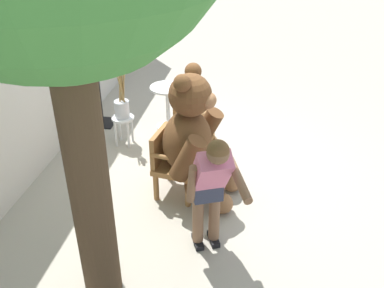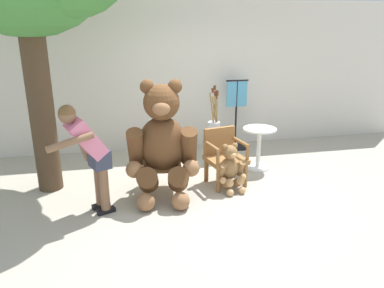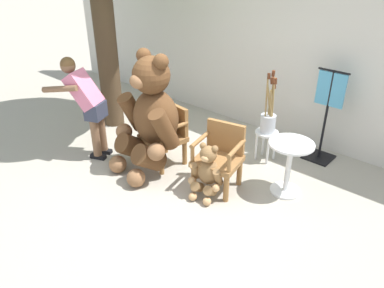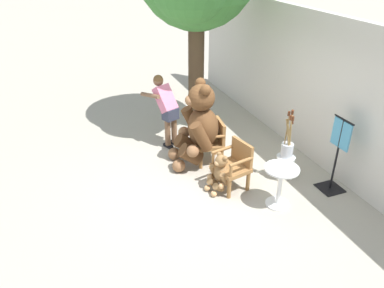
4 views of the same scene
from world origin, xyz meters
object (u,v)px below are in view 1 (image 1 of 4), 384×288
teddy_bear_small (206,133)px  person_visitor (211,183)px  brush_bucket (122,104)px  teddy_bear_large (194,138)px  clothing_display_stand (99,83)px  wooden_chair_right (187,125)px  white_stool (123,123)px  round_side_table (168,103)px  wooden_chair_left (173,161)px

teddy_bear_small → person_visitor: 2.08m
person_visitor → brush_bucket: (2.07, 1.60, -0.23)m
teddy_bear_large → clothing_display_stand: 2.50m
person_visitor → wooden_chair_right: bearing=16.9°
person_visitor → white_stool: (2.06, 1.60, -0.54)m
person_visitor → round_side_table: (2.71, 1.05, -0.45)m
wooden_chair_right → clothing_display_stand: size_ratio=0.63×
teddy_bear_small → person_visitor: size_ratio=0.49×
person_visitor → brush_bucket: person_visitor is taller
wooden_chair_right → person_visitor: size_ratio=0.57×
teddy_bear_small → white_stool: bearing=86.5°
teddy_bear_large → person_visitor: bearing=-161.5°
teddy_bear_large → white_stool: 1.74m
wooden_chair_right → teddy_bear_large: teddy_bear_large is taller
teddy_bear_large → white_stool: size_ratio=3.67×
wooden_chair_right → round_side_table: 0.88m
wooden_chair_left → round_side_table: (1.71, 0.45, -0.01)m
white_stool → clothing_display_stand: 0.91m
clothing_display_stand → wooden_chair_right: bearing=-113.9°
brush_bucket → teddy_bear_small: bearing=-93.7°
brush_bucket → white_stool: bearing=129.0°
white_stool → brush_bucket: brush_bucket is taller
white_stool → brush_bucket: 0.32m
brush_bucket → round_side_table: 0.87m
teddy_bear_large → teddy_bear_small: 1.11m
round_side_table → clothing_display_stand: clothing_display_stand is taller
wooden_chair_right → teddy_bear_small: 0.30m
teddy_bear_large → brush_bucket: teddy_bear_large is taller
teddy_bear_small → white_stool: teddy_bear_small is taller
teddy_bear_small → person_visitor: (-1.98, -0.32, 0.54)m
wooden_chair_right → white_stool: 1.01m
wooden_chair_left → person_visitor: 1.24m
brush_bucket → round_side_table: size_ratio=1.27×
white_stool → brush_bucket: size_ratio=0.50×
teddy_bear_large → teddy_bear_small: bearing=-0.5°
white_stool → wooden_chair_left: bearing=-136.7°
teddy_bear_small → round_side_table: bearing=45.2°
person_visitor → clothing_display_stand: 3.44m
teddy_bear_small → brush_bucket: 1.32m
teddy_bear_large → wooden_chair_left: bearing=85.4°
person_visitor → clothing_display_stand: size_ratio=1.10×
round_side_table → clothing_display_stand: bearing=92.5°
teddy_bear_small → clothing_display_stand: clothing_display_stand is taller
teddy_bear_large → white_stool: bearing=49.5°
teddy_bear_small → person_visitor: person_visitor is taller
wooden_chair_right → round_side_table: size_ratio=1.19×
teddy_bear_large → person_visitor: (-0.98, -0.33, 0.07)m
wooden_chair_left → brush_bucket: (1.07, 1.00, 0.21)m
person_visitor → clothing_display_stand: person_visitor is taller
teddy_bear_large → brush_bucket: (1.09, 1.27, -0.15)m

